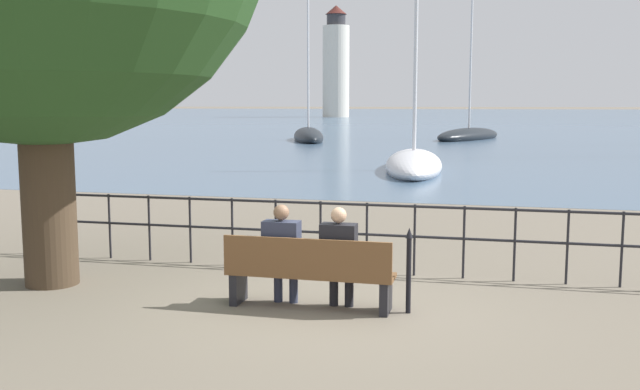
# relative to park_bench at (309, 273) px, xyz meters

# --- Properties ---
(ground_plane) EXTENTS (1000.00, 1000.00, 0.00)m
(ground_plane) POSITION_rel_park_bench_xyz_m (0.00, 0.07, -0.44)
(ground_plane) COLOR #706656
(harbor_water) EXTENTS (600.00, 300.00, 0.01)m
(harbor_water) POSITION_rel_park_bench_xyz_m (0.00, 159.62, -0.44)
(harbor_water) COLOR #47607A
(harbor_water) RESTS_ON ground_plane
(park_bench) EXTENTS (2.08, 0.45, 0.90)m
(park_bench) POSITION_rel_park_bench_xyz_m (0.00, 0.00, 0.00)
(park_bench) COLOR brown
(park_bench) RESTS_ON ground_plane
(seated_person_left) EXTENTS (0.45, 0.35, 1.27)m
(seated_person_left) POSITION_rel_park_bench_xyz_m (-0.36, 0.08, 0.25)
(seated_person_left) COLOR #2D3347
(seated_person_left) RESTS_ON ground_plane
(seated_person_right) EXTENTS (0.43, 0.35, 1.26)m
(seated_person_right) POSITION_rel_park_bench_xyz_m (0.36, 0.08, 0.25)
(seated_person_right) COLOR black
(seated_person_right) RESTS_ON ground_plane
(promenade_railing) EXTENTS (10.60, 0.04, 1.05)m
(promenade_railing) POSITION_rel_park_bench_xyz_m (-0.00, 2.02, 0.25)
(promenade_railing) COLOR black
(promenade_railing) RESTS_ON ground_plane
(closed_umbrella) EXTENTS (0.09, 0.09, 1.04)m
(closed_umbrella) POSITION_rel_park_bench_xyz_m (1.20, 0.12, 0.14)
(closed_umbrella) COLOR black
(closed_umbrella) RESTS_ON ground_plane
(sailboat_0) EXTENTS (2.95, 8.61, 7.05)m
(sailboat_0) POSITION_rel_park_bench_xyz_m (-0.81, 18.43, -0.20)
(sailboat_0) COLOR silver
(sailboat_0) RESTS_ON ground_plane
(sailboat_1) EXTENTS (5.36, 9.12, 11.80)m
(sailboat_1) POSITION_rel_park_bench_xyz_m (0.28, 42.72, -0.16)
(sailboat_1) COLOR black
(sailboat_1) RESTS_ON ground_plane
(sailboat_4) EXTENTS (4.58, 8.80, 11.49)m
(sailboat_4) POSITION_rel_park_bench_xyz_m (-10.12, 38.16, -0.13)
(sailboat_4) COLOR black
(sailboat_4) RESTS_ON ground_plane
(harbor_lighthouse) EXTENTS (4.81, 4.81, 19.92)m
(harbor_lighthouse) POSITION_rel_park_bench_xyz_m (-26.45, 119.36, 8.82)
(harbor_lighthouse) COLOR silver
(harbor_lighthouse) RESTS_ON ground_plane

